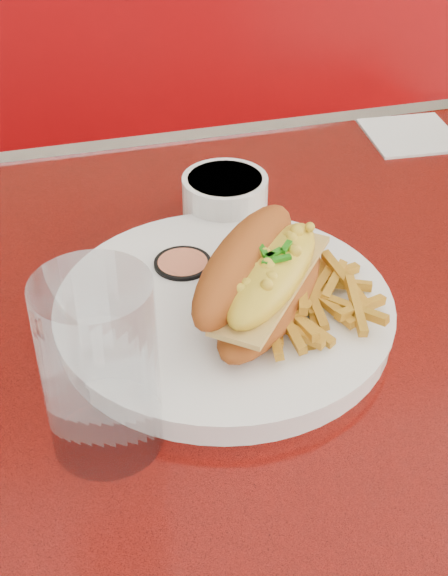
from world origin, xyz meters
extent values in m
cube|color=#B7140B|center=(0.00, 0.00, 0.75)|extent=(1.20, 0.80, 0.04)
cube|color=silver|center=(0.00, 0.40, 0.75)|extent=(1.22, 0.03, 0.04)
cylinder|color=silver|center=(0.00, 0.00, 0.37)|extent=(0.09, 0.09, 0.72)
cube|color=#9B0A0D|center=(0.00, 0.78, 0.23)|extent=(1.20, 0.50, 0.45)
cube|color=#9B0A0D|center=(0.00, 1.00, 0.68)|extent=(1.20, 0.08, 0.45)
cylinder|color=white|center=(-0.19, 0.01, 0.78)|extent=(0.31, 0.31, 0.02)
cylinder|color=white|center=(-0.19, 0.01, 0.79)|extent=(0.31, 0.31, 0.00)
ellipsoid|color=#A8511B|center=(-0.15, -0.01, 0.81)|extent=(0.17, 0.19, 0.04)
cube|color=tan|center=(-0.15, -0.01, 0.83)|extent=(0.15, 0.17, 0.01)
ellipsoid|color=yellow|center=(-0.15, -0.01, 0.84)|extent=(0.15, 0.16, 0.04)
ellipsoid|color=#A8511B|center=(-0.17, 0.00, 0.84)|extent=(0.18, 0.19, 0.07)
cube|color=silver|center=(-0.12, -0.02, 0.79)|extent=(0.03, 0.13, 0.00)
cube|color=silver|center=(-0.11, 0.05, 0.79)|extent=(0.02, 0.03, 0.00)
cylinder|color=white|center=(-0.14, 0.19, 0.80)|extent=(0.10, 0.10, 0.05)
cylinder|color=black|center=(-0.14, 0.19, 0.82)|extent=(0.09, 0.09, 0.01)
cylinder|color=black|center=(-0.21, 0.08, 0.78)|extent=(0.06, 0.06, 0.03)
cylinder|color=#DE7550|center=(-0.21, 0.08, 0.80)|extent=(0.05, 0.05, 0.01)
cylinder|color=silver|center=(-0.31, -0.11, 0.85)|extent=(0.09, 0.09, 0.15)
cube|color=white|center=(0.15, 0.32, 0.77)|extent=(0.12, 0.12, 0.00)
camera|label=1|loc=(-0.34, -0.55, 1.25)|focal=50.00mm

